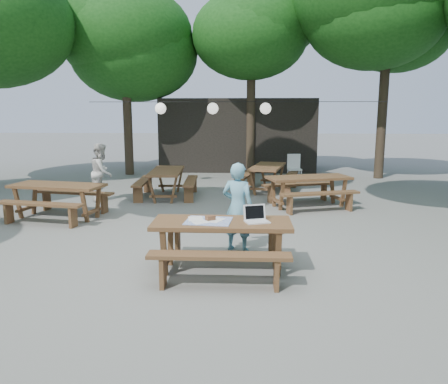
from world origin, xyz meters
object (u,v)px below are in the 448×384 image
woman (238,207)px  main_picnic_table (222,245)px  second_person (102,172)px  plastic_chair (294,173)px  picnic_table_nw (58,201)px

woman → main_picnic_table: bearing=98.2°
main_picnic_table → second_person: 6.10m
woman → plastic_chair: bearing=-82.8°
woman → plastic_chair: woman is taller
second_person → woman: bearing=-141.0°
woman → picnic_table_nw: bearing=-7.3°
second_person → main_picnic_table: bearing=-148.7°
picnic_table_nw → second_person: bearing=90.6°
main_picnic_table → plastic_chair: size_ratio=2.22×
picnic_table_nw → second_person: second_person is taller
second_person → plastic_chair: size_ratio=1.67×
main_picnic_table → plastic_chair: plastic_chair is taller
main_picnic_table → picnic_table_nw: (-3.74, 3.07, 0.00)m
woman → plastic_chair: 7.78m
plastic_chair → picnic_table_nw: bearing=-140.3°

